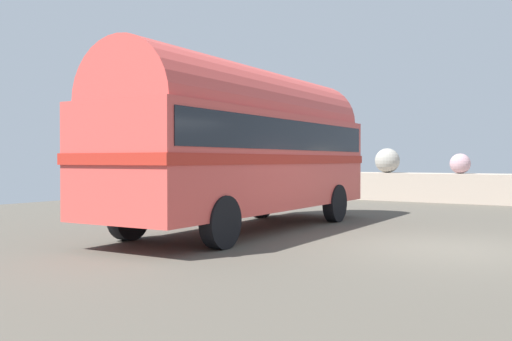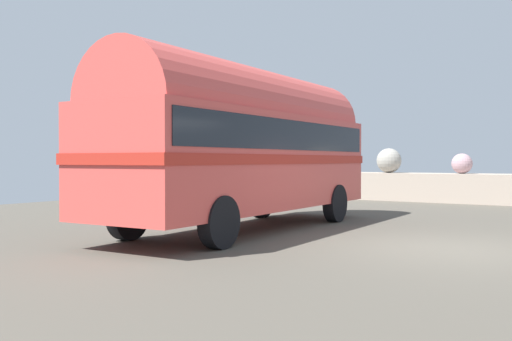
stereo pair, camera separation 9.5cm
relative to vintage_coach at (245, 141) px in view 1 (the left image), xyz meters
The scene contains 2 objects.
ground 4.99m from the vintage_coach, ahead, with size 32.00×26.00×0.02m.
vintage_coach is the anchor object (origin of this frame).
Camera 1 is at (2.72, -10.42, 1.61)m, focal length 40.00 mm.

